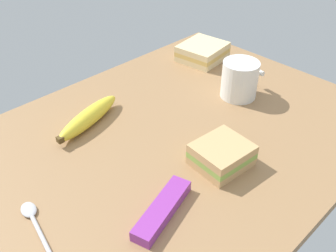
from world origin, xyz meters
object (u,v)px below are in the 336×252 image
coffee_mug_black (240,79)px  sandwich_main (222,155)px  banana (89,117)px  snack_bar (162,209)px  sandwich_side (203,52)px  spoon (33,219)px

coffee_mug_black → sandwich_main: (21.68, 12.43, -2.31)cm
banana → snack_bar: (5.89, 28.60, -0.81)cm
sandwich_side → snack_bar: sandwich_side is taller
coffee_mug_black → snack_bar: size_ratio=0.77×
snack_bar → sandwich_main: bearing=166.8°
coffee_mug_black → snack_bar: coffee_mug_black is taller
coffee_mug_black → banana: bearing=-25.5°
sandwich_side → snack_bar: bearing=34.9°
sandwich_side → spoon: sandwich_side is taller
sandwich_main → snack_bar: (16.05, 1.01, -1.20)cm
sandwich_side → snack_bar: size_ratio=0.95×
sandwich_side → coffee_mug_black: bearing=65.9°
sandwich_side → banana: (40.21, 3.54, -0.39)cm
spoon → sandwich_main: bearing=158.9°
spoon → snack_bar: size_ratio=0.89×
coffee_mug_black → snack_bar: bearing=19.6°
coffee_mug_black → sandwich_side: 20.61cm
sandwich_side → spoon: 64.52cm
sandwich_main → sandwich_side: (-30.05, -31.13, 0.00)cm
coffee_mug_black → sandwich_main: 25.09cm
sandwich_main → banana: (10.16, -27.59, -0.39)cm
banana → snack_bar: size_ratio=1.34×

